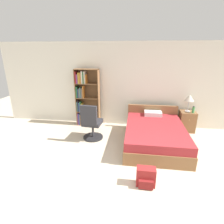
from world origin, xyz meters
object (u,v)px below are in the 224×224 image
Objects in this scene: backpack_red at (146,177)px; office_chair at (91,124)px; bookshelf at (85,98)px; nightstand at (187,121)px; bed at (154,134)px; table_lamp at (189,98)px; water_bottle at (193,110)px.

office_chair is at bearing 131.31° from backpack_red.
nightstand is (3.18, -0.05, -0.59)m from bookshelf.
bed is 4.07× the size of table_lamp.
bookshelf is 0.87× the size of bed.
bookshelf is 3.26m from backpack_red.
nightstand reaches higher than backpack_red.
bed is (2.14, -0.96, -0.64)m from bookshelf.
water_bottle is 0.56× the size of backpack_red.
bookshelf is 2.94× the size of nightstand.
water_bottle is (2.82, 0.85, 0.25)m from office_chair.
nightstand is 3.04× the size of water_bottle.
water_bottle is (1.14, 0.81, 0.45)m from bed.
backpack_red is at bearing -117.56° from nightstand.
backpack_red is at bearing -117.02° from table_lamp.
bed is 1.69m from office_chair.
nightstand is (1.04, 0.91, 0.04)m from bed.
office_chair is 1.67× the size of nightstand.
bed is at bearing 80.09° from backpack_red.
bed is 1.65m from backpack_red.
backpack_red is (1.85, -2.58, -0.73)m from bookshelf.
bed is at bearing 1.32° from office_chair.
office_chair is 2.02× the size of table_lamp.
table_lamp is 0.35m from water_bottle.
bookshelf is 2.43m from bed.
backpack_red is (1.39, -1.59, -0.29)m from office_chair.
office_chair is 2.92m from table_lamp.
nightstand is at bearing 135.65° from water_bottle.
backpack_red is at bearing -99.91° from bed.
bed is at bearing -138.74° from nightstand.
water_bottle is 2.88m from backpack_red.
water_bottle reaches higher than bed.
bookshelf is 1.18m from office_chair.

